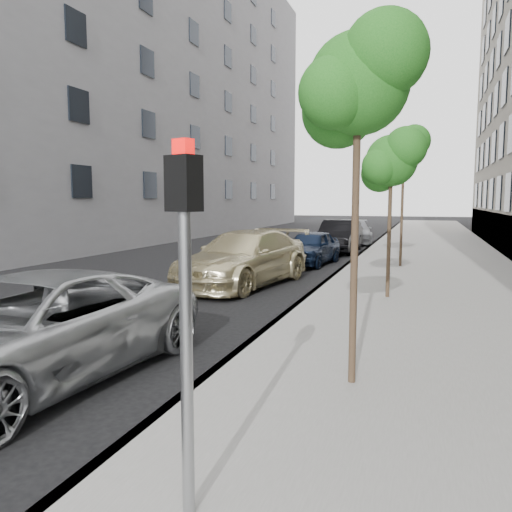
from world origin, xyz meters
The scene contains 12 objects.
ground centered at (0.00, 0.00, 0.00)m, with size 160.00×160.00×0.00m, color black.
sidewalk centered at (4.30, 24.00, 0.07)m, with size 6.40×72.00×0.14m, color gray.
curb centered at (1.18, 24.00, 0.07)m, with size 0.15×72.00×0.14m, color #9E9B93.
tree_near centered at (3.23, 1.50, 4.17)m, with size 1.69×1.49×4.86m.
tree_mid centered at (3.23, 8.00, 3.65)m, with size 1.66×1.46×4.34m.
tree_far centered at (3.23, 14.50, 4.52)m, with size 1.82×1.62×5.28m.
signal_pole centered at (2.37, -1.88, 2.01)m, with size 0.28×0.25×2.98m.
minivan centered at (-1.27, 0.34, 0.79)m, with size 2.63×5.71×1.59m, color #AAADAF.
suv centered at (-1.28, 9.25, 0.85)m, with size 2.38×5.86×1.70m, color beige.
sedan_blue centered at (-0.41, 14.86, 0.71)m, with size 1.67×4.16×1.42m, color black.
sedan_black centered at (-0.10, 20.17, 0.82)m, with size 1.73×4.95×1.63m, color black.
sedan_rear centered at (-0.10, 25.72, 0.72)m, with size 2.01×4.94×1.43m, color gray.
Camera 1 is at (4.12, -5.28, 2.66)m, focal length 35.00 mm.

